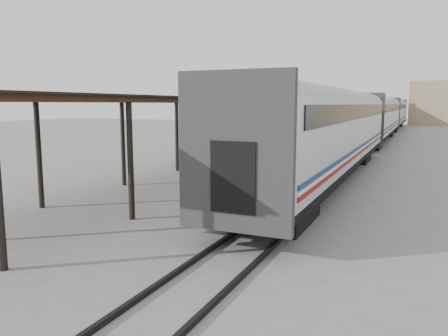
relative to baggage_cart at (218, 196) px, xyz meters
name	(u,v)px	position (x,y,z in m)	size (l,w,h in m)	color
ground	(195,210)	(-0.96, 0.13, -0.65)	(160.00, 160.00, 0.00)	slate
train	(378,115)	(2.23, 33.92, 2.04)	(3.45, 76.01, 4.01)	silver
canopy	(289,102)	(-4.36, 24.13, 3.36)	(4.90, 64.30, 4.15)	#422B19
rails	(376,141)	(2.24, 34.13, -0.59)	(1.54, 150.00, 0.12)	black
building_left	(334,108)	(-10.96, 82.13, 2.35)	(12.00, 8.00, 6.00)	tan
baggage_cart	(218,196)	(0.00, 0.00, 0.00)	(1.81, 2.64, 0.86)	brown
suitcase_stack	(217,183)	(-0.18, 0.32, 0.38)	(1.27, 1.34, 0.43)	#353437
luggage_tug	(286,148)	(-2.66, 17.58, 0.00)	(1.36, 1.79, 1.41)	maroon
porter	(216,166)	(0.24, -0.65, 1.15)	(0.68, 0.45, 1.87)	navy
pedestrian	(252,147)	(-4.51, 15.42, 0.20)	(0.99, 0.41, 1.69)	black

